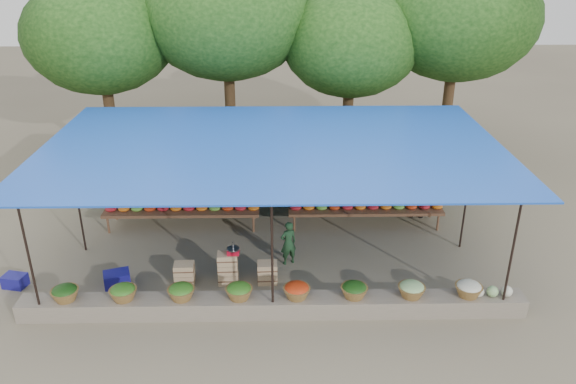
{
  "coord_description": "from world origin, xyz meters",
  "views": [
    {
      "loc": [
        0.15,
        -12.53,
        7.25
      ],
      "look_at": [
        0.37,
        0.2,
        1.49
      ],
      "focal_mm": 35.0,
      "sensor_mm": 36.0,
      "label": 1
    }
  ],
  "objects_px": {
    "crate_counter": "(227,271)",
    "blue_crate_front": "(15,281)",
    "vendor_seated": "(288,243)",
    "blue_crate_back": "(117,279)",
    "weighing_scale": "(233,251)"
  },
  "relations": [
    {
      "from": "crate_counter",
      "to": "blue_crate_front",
      "type": "relative_size",
      "value": 4.79
    },
    {
      "from": "weighing_scale",
      "to": "vendor_seated",
      "type": "xyz_separation_m",
      "value": [
        1.26,
        0.82,
        -0.28
      ]
    },
    {
      "from": "crate_counter",
      "to": "blue_crate_front",
      "type": "distance_m",
      "value": 4.82
    },
    {
      "from": "weighing_scale",
      "to": "blue_crate_back",
      "type": "xyz_separation_m",
      "value": [
        -2.67,
        -0.08,
        -0.67
      ]
    },
    {
      "from": "vendor_seated",
      "to": "blue_crate_front",
      "type": "distance_m",
      "value": 6.32
    },
    {
      "from": "blue_crate_front",
      "to": "blue_crate_back",
      "type": "distance_m",
      "value": 2.32
    },
    {
      "from": "blue_crate_front",
      "to": "blue_crate_back",
      "type": "relative_size",
      "value": 0.86
    },
    {
      "from": "blue_crate_front",
      "to": "vendor_seated",
      "type": "bearing_deg",
      "value": 20.26
    },
    {
      "from": "crate_counter",
      "to": "weighing_scale",
      "type": "bearing_deg",
      "value": 0.0
    },
    {
      "from": "vendor_seated",
      "to": "blue_crate_front",
      "type": "xyz_separation_m",
      "value": [
        -6.25,
        -0.89,
        -0.42
      ]
    },
    {
      "from": "vendor_seated",
      "to": "weighing_scale",
      "type": "bearing_deg",
      "value": 9.17
    },
    {
      "from": "crate_counter",
      "to": "blue_crate_back",
      "type": "relative_size",
      "value": 4.12
    },
    {
      "from": "vendor_seated",
      "to": "blue_crate_back",
      "type": "xyz_separation_m",
      "value": [
        -3.92,
        -0.9,
        -0.39
      ]
    },
    {
      "from": "blue_crate_front",
      "to": "blue_crate_back",
      "type": "xyz_separation_m",
      "value": [
        2.32,
        -0.01,
        0.02
      ]
    },
    {
      "from": "crate_counter",
      "to": "vendor_seated",
      "type": "xyz_separation_m",
      "value": [
        1.43,
        0.82,
        0.25
      ]
    }
  ]
}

